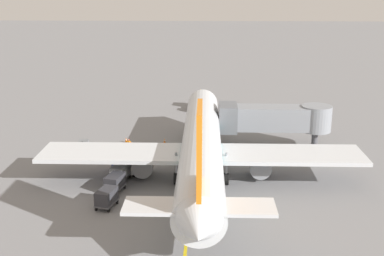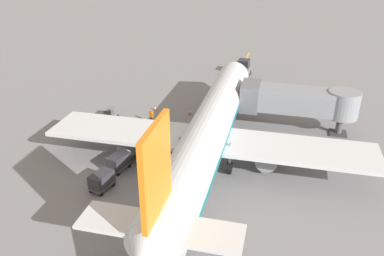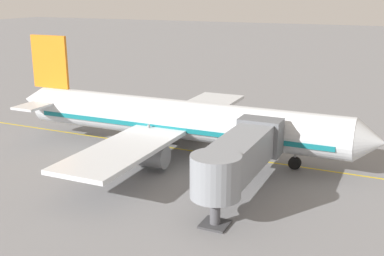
# 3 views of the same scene
# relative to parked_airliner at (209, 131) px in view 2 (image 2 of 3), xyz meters

# --- Properties ---
(ground_plane) EXTENTS (400.00, 400.00, 0.00)m
(ground_plane) POSITION_rel_parked_airliner_xyz_m (-0.84, 0.36, -3.19)
(ground_plane) COLOR slate
(gate_lead_in_line) EXTENTS (0.24, 80.00, 0.01)m
(gate_lead_in_line) POSITION_rel_parked_airliner_xyz_m (-0.84, 0.36, -3.18)
(gate_lead_in_line) COLOR gold
(gate_lead_in_line) RESTS_ON ground
(parked_airliner) EXTENTS (30.05, 37.23, 10.63)m
(parked_airliner) POSITION_rel_parked_airliner_xyz_m (0.00, 0.00, 0.00)
(parked_airliner) COLOR silver
(parked_airliner) RESTS_ON ground
(jet_bridge) EXTENTS (12.45, 3.50, 4.98)m
(jet_bridge) POSITION_rel_parked_airliner_xyz_m (7.90, 9.09, 0.27)
(jet_bridge) COLOR gray
(jet_bridge) RESTS_ON ground
(pushback_tractor) EXTENTS (2.51, 4.55, 2.40)m
(pushback_tractor) POSITION_rel_parked_airliner_xyz_m (-0.31, 26.23, -2.09)
(pushback_tractor) COLOR slate
(pushback_tractor) RESTS_ON ground
(baggage_tug_lead) EXTENTS (1.46, 2.59, 1.62)m
(baggage_tug_lead) POSITION_rel_parked_airliner_xyz_m (-12.93, 5.97, -2.47)
(baggage_tug_lead) COLOR slate
(baggage_tug_lead) RESTS_ON ground
(baggage_tug_trailing) EXTENTS (1.78, 2.71, 1.62)m
(baggage_tug_trailing) POSITION_rel_parked_airliner_xyz_m (-6.79, 0.95, -2.47)
(baggage_tug_trailing) COLOR silver
(baggage_tug_trailing) RESTS_ON ground
(baggage_cart_front) EXTENTS (1.79, 2.98, 1.58)m
(baggage_cart_front) POSITION_rel_parked_airliner_xyz_m (-7.92, 1.53, -2.24)
(baggage_cart_front) COLOR #4C4C51
(baggage_cart_front) RESTS_ON ground
(baggage_cart_second_in_train) EXTENTS (1.79, 2.98, 1.58)m
(baggage_cart_second_in_train) POSITION_rel_parked_airliner_xyz_m (-7.56, -1.21, -2.24)
(baggage_cart_second_in_train) COLOR #4C4C51
(baggage_cart_second_in_train) RESTS_ON ground
(baggage_cart_third_in_train) EXTENTS (1.79, 2.98, 1.58)m
(baggage_cart_third_in_train) POSITION_rel_parked_airliner_xyz_m (-7.61, -3.68, -2.24)
(baggage_cart_third_in_train) COLOR #4C4C51
(baggage_cart_third_in_train) RESTS_ON ground
(baggage_cart_tail_end) EXTENTS (1.79, 2.98, 1.58)m
(baggage_cart_tail_end) POSITION_rel_parked_airliner_xyz_m (-7.71, -6.88, -2.24)
(baggage_cart_tail_end) COLOR #4C4C51
(baggage_cart_tail_end) RESTS_ON ground
(ground_crew_wing_walker) EXTENTS (0.36, 0.71, 1.69)m
(ground_crew_wing_walker) POSITION_rel_parked_airliner_xyz_m (-9.75, 3.79, -2.23)
(ground_crew_wing_walker) COLOR #232328
(ground_crew_wing_walker) RESTS_ON ground
(ground_crew_loader) EXTENTS (0.71, 0.36, 1.69)m
(ground_crew_loader) POSITION_rel_parked_airliner_xyz_m (-8.04, 6.46, -2.23)
(ground_crew_loader) COLOR #232328
(ground_crew_loader) RESTS_ON ground
(safety_cone_nose_left) EXTENTS (0.36, 0.36, 0.59)m
(safety_cone_nose_left) POSITION_rel_parked_airliner_xyz_m (-8.97, 10.33, -2.90)
(safety_cone_nose_left) COLOR black
(safety_cone_nose_left) RESTS_ON ground
(safety_cone_nose_right) EXTENTS (0.36, 0.36, 0.59)m
(safety_cone_nose_right) POSITION_rel_parked_airliner_xyz_m (-4.47, 10.18, -2.90)
(safety_cone_nose_right) COLOR black
(safety_cone_nose_right) RESTS_ON ground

